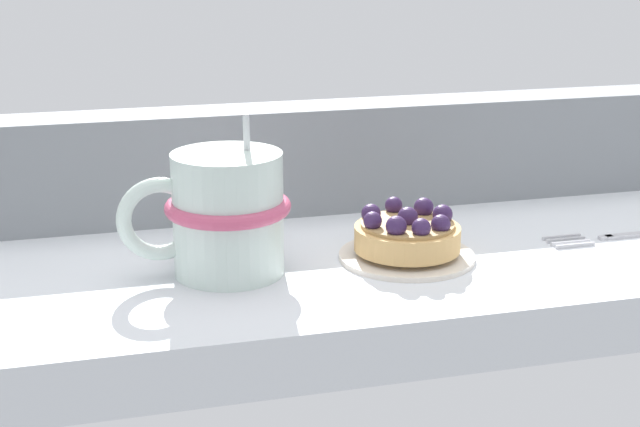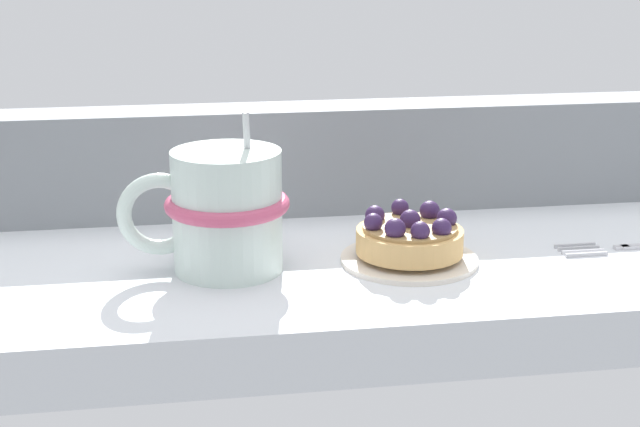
{
  "view_description": "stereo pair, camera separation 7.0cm",
  "coord_description": "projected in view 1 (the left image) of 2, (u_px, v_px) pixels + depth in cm",
  "views": [
    {
      "loc": [
        -21.93,
        -67.45,
        24.65
      ],
      "look_at": [
        -4.64,
        -3.0,
        4.17
      ],
      "focal_mm": 51.99,
      "sensor_mm": 36.0,
      "label": 1
    },
    {
      "loc": [
        -15.11,
        -68.9,
        24.65
      ],
      "look_at": [
        -4.64,
        -3.0,
        4.17
      ],
      "focal_mm": 51.99,
      "sensor_mm": 36.0,
      "label": 2
    }
  ],
  "objects": [
    {
      "name": "raspberry_tart",
      "position": [
        408.0,
        233.0,
        0.72
      ],
      "size": [
        8.27,
        8.27,
        3.45
      ],
      "color": "tan",
      "rests_on": "dessert_plate"
    },
    {
      "name": "coffee_mug",
      "position": [
        224.0,
        213.0,
        0.68
      ],
      "size": [
        12.81,
        9.34,
        12.08
      ],
      "color": "silver",
      "rests_on": "ground_plane"
    },
    {
      "name": "ground_plane",
      "position": [
        365.0,
        273.0,
        0.76
      ],
      "size": [
        77.1,
        30.2,
        4.28
      ],
      "primitive_type": "cube",
      "color": "silver"
    },
    {
      "name": "window_rail_back",
      "position": [
        326.0,
        156.0,
        0.85
      ],
      "size": [
        75.56,
        5.73,
        9.56
      ],
      "primitive_type": "cube",
      "color": "gray",
      "rests_on": "ground_plane"
    },
    {
      "name": "dessert_plate",
      "position": [
        407.0,
        254.0,
        0.72
      ],
      "size": [
        10.63,
        10.63,
        0.8
      ],
      "color": "silver",
      "rests_on": "ground_plane"
    }
  ]
}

